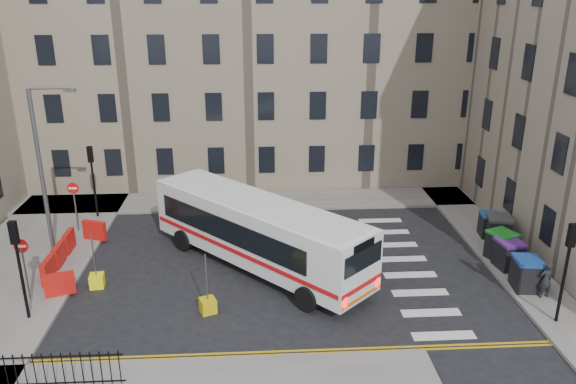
{
  "coord_description": "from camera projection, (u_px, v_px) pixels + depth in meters",
  "views": [
    {
      "loc": [
        -2.96,
        -23.65,
        12.33
      ],
      "look_at": [
        -1.41,
        1.99,
        3.0
      ],
      "focal_mm": 35.0,
      "sensor_mm": 36.0,
      "label": 1
    }
  ],
  "objects": [
    {
      "name": "ground",
      "position": [
        320.0,
        265.0,
        26.56
      ],
      "size": [
        120.0,
        120.0,
        0.0
      ],
      "primitive_type": "plane",
      "color": "black",
      "rests_on": "ground"
    },
    {
      "name": "traffic_light_east",
      "position": [
        568.0,
        258.0,
        20.91
      ],
      "size": [
        0.28,
        0.22,
        4.1
      ],
      "color": "black",
      "rests_on": "pavement_east"
    },
    {
      "name": "streetlamp",
      "position": [
        41.0,
        170.0,
        26.22
      ],
      "size": [
        0.5,
        0.22,
        8.14
      ],
      "color": "#595B5E",
      "rests_on": "pavement_west"
    },
    {
      "name": "traffic_light_sw",
      "position": [
        18.0,
        255.0,
        21.15
      ],
      "size": [
        0.28,
        0.22,
        4.1
      ],
      "color": "black",
      "rests_on": "pavement_west"
    },
    {
      "name": "pedestrian",
      "position": [
        546.0,
        280.0,
        23.27
      ],
      "size": [
        0.65,
        0.49,
        1.6
      ],
      "primitive_type": "imported",
      "rotation": [
        0.0,
        0.0,
        3.33
      ],
      "color": "black",
      "rests_on": "pavement_east"
    },
    {
      "name": "bollard_chevron",
      "position": [
        208.0,
        306.0,
        22.61
      ],
      "size": [
        0.78,
        0.78,
        0.6
      ],
      "primitive_type": "cube",
      "rotation": [
        0.0,
        0.0,
        0.37
      ],
      "color": "gold",
      "rests_on": "ground"
    },
    {
      "name": "bus",
      "position": [
        257.0,
        230.0,
        25.81
      ],
      "size": [
        10.11,
        10.48,
        3.24
      ],
      "rotation": [
        0.0,
        0.0,
        0.76
      ],
      "color": "silver",
      "rests_on": "ground"
    },
    {
      "name": "traffic_light_nw",
      "position": [
        92.0,
        170.0,
        31.0
      ],
      "size": [
        0.28,
        0.22,
        4.1
      ],
      "color": "black",
      "rests_on": "pavement_west"
    },
    {
      "name": "wheelie_bin_e",
      "position": [
        489.0,
        225.0,
        29.19
      ],
      "size": [
        1.09,
        1.22,
        1.22
      ],
      "rotation": [
        0.0,
        0.0,
        -0.12
      ],
      "color": "black",
      "rests_on": "pavement_east"
    },
    {
      "name": "wheelie_bin_d",
      "position": [
        498.0,
        230.0,
        28.31
      ],
      "size": [
        1.41,
        1.54,
        1.45
      ],
      "rotation": [
        0.0,
        0.0,
        -0.23
      ],
      "color": "black",
      "rests_on": "pavement_east"
    },
    {
      "name": "no_entry_north",
      "position": [
        74.0,
        197.0,
        29.37
      ],
      "size": [
        0.6,
        0.08,
        3.0
      ],
      "color": "#595B5E",
      "rests_on": "pavement_west"
    },
    {
      "name": "pavement_west",
      "position": [
        26.0,
        262.0,
        26.68
      ],
      "size": [
        6.0,
        22.0,
        0.15
      ],
      "primitive_type": "cube",
      "color": "slate",
      "rests_on": "ground"
    },
    {
      "name": "wheelie_bin_a",
      "position": [
        526.0,
        274.0,
        24.0
      ],
      "size": [
        1.24,
        1.38,
        1.39
      ],
      "rotation": [
        0.0,
        0.0,
        -0.12
      ],
      "color": "black",
      "rests_on": "pavement_east"
    },
    {
      "name": "pavement_east",
      "position": [
        475.0,
        226.0,
        30.8
      ],
      "size": [
        2.4,
        26.0,
        0.15
      ],
      "primitive_type": "cube",
      "color": "slate",
      "rests_on": "ground"
    },
    {
      "name": "wheelie_bin_c",
      "position": [
        502.0,
        246.0,
        26.63
      ],
      "size": [
        1.48,
        1.57,
        1.38
      ],
      "rotation": [
        0.0,
        0.0,
        0.39
      ],
      "color": "black",
      "rests_on": "pavement_east"
    },
    {
      "name": "no_entry_south",
      "position": [
        23.0,
        257.0,
        22.8
      ],
      "size": [
        0.6,
        0.08,
        3.0
      ],
      "color": "#595B5E",
      "rests_on": "pavement_west"
    },
    {
      "name": "bollard_yellow",
      "position": [
        97.0,
        281.0,
        24.53
      ],
      "size": [
        0.67,
        0.67,
        0.6
      ],
      "primitive_type": "cube",
      "rotation": [
        0.0,
        0.0,
        0.12
      ],
      "color": "#FCF50E",
      "rests_on": "ground"
    },
    {
      "name": "iron_railings",
      "position": [
        1.0,
        372.0,
        17.98
      ],
      "size": [
        7.8,
        0.04,
        1.2
      ],
      "color": "black",
      "rests_on": "pavement_sw"
    },
    {
      "name": "terrace_north",
      "position": [
        193.0,
        47.0,
        37.77
      ],
      "size": [
        38.3,
        10.8,
        17.2
      ],
      "color": "gray",
      "rests_on": "ground"
    },
    {
      "name": "pavement_north",
      "position": [
        207.0,
        202.0,
        34.27
      ],
      "size": [
        36.0,
        3.2,
        0.15
      ],
      "primitive_type": "cube",
      "color": "slate",
      "rests_on": "ground"
    },
    {
      "name": "roadworks_barriers",
      "position": [
        67.0,
        255.0,
        26.14
      ],
      "size": [
        1.66,
        6.26,
        1.0
      ],
      "color": "red",
      "rests_on": "pavement_west"
    },
    {
      "name": "wheelie_bin_b",
      "position": [
        509.0,
        254.0,
        25.82
      ],
      "size": [
        1.2,
        1.34,
        1.34
      ],
      "rotation": [
        0.0,
        0.0,
        0.13
      ],
      "color": "black",
      "rests_on": "pavement_east"
    }
  ]
}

